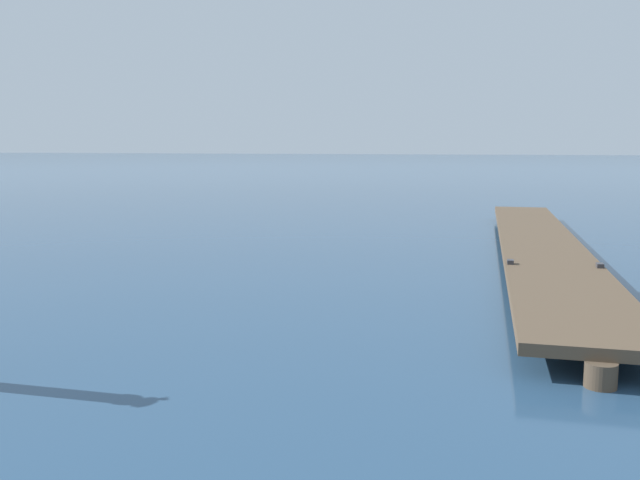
{
  "coord_description": "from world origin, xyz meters",
  "views": [
    {
      "loc": [
        4.74,
        1.01,
        2.7
      ],
      "look_at": [
        2.02,
        9.67,
        1.4
      ],
      "focal_mm": 37.26,
      "sensor_mm": 36.0,
      "label": 1
    }
  ],
  "objects": [
    {
      "name": "floating_dock",
      "position": [
        5.06,
        17.59,
        0.36
      ],
      "size": [
        2.9,
        17.98,
        0.53
      ],
      "color": "brown",
      "rests_on": "ground"
    }
  ]
}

